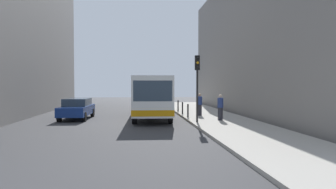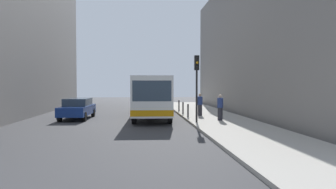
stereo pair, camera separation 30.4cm
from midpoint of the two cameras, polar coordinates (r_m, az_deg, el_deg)
The scene contains 12 objects.
ground_plane at distance 19.83m, azimuth -5.05°, elevation -5.28°, with size 80.00×80.00×0.00m, color #38383A.
sidewalk at distance 20.56m, azimuth 10.24°, elevation -4.84°, with size 4.40×40.00×0.15m, color #ADA89E.
building_right at distance 26.59m, azimuth 20.90°, elevation 9.60°, with size 7.00×32.00×12.20m, color gray.
bus at distance 23.16m, azimuth -2.61°, elevation 0.04°, with size 2.96×11.11×3.00m.
car_beside_bus at distance 22.71m, azimuth -16.22°, elevation -2.45°, with size 2.00×4.47×1.48m.
car_behind_bus at distance 33.77m, azimuth -3.33°, elevation -0.99°, with size 1.88×4.41×1.48m.
traffic_light at distance 18.75m, azimuth 5.87°, elevation 3.51°, with size 0.28×0.33×4.10m.
bollard_near at distance 21.53m, azimuth 4.17°, elevation -3.04°, with size 0.11×0.11×0.95m, color black.
bollard_mid at distance 24.02m, azimuth 3.19°, elevation -2.53°, with size 0.11×0.11×0.95m, color black.
bollard_far at distance 26.52m, azimuth 2.39°, elevation -2.11°, with size 0.11×0.11×0.95m, color black.
pedestrian_near_signal at distance 19.98m, azimuth 10.18°, elevation -2.39°, with size 0.38×0.38×1.69m.
pedestrian_mid_sidewalk at distance 22.78m, azimuth 6.39°, elevation -1.90°, with size 0.38×0.38×1.65m.
Camera 2 is at (0.11, -19.70, 2.46)m, focal length 32.53 mm.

